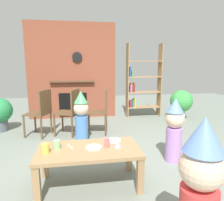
# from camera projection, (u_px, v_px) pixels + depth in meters

# --- Properties ---
(ground_plane) EXTENTS (12.00, 12.00, 0.00)m
(ground_plane) POSITION_uv_depth(u_px,v_px,m) (106.00, 161.00, 2.94)
(ground_plane) COLOR gray
(brick_fireplace_feature) EXTENTS (2.20, 0.28, 2.40)m
(brick_fireplace_feature) POSITION_uv_depth(u_px,v_px,m) (72.00, 71.00, 5.16)
(brick_fireplace_feature) COLOR brown
(brick_fireplace_feature) RESTS_ON ground_plane
(bookshelf) EXTENTS (0.90, 0.28, 1.90)m
(bookshelf) POSITION_uv_depth(u_px,v_px,m) (141.00, 84.00, 5.31)
(bookshelf) COLOR #9E7A51
(bookshelf) RESTS_ON ground_plane
(coffee_table) EXTENTS (1.15, 0.59, 0.44)m
(coffee_table) POSITION_uv_depth(u_px,v_px,m) (89.00, 154.00, 2.30)
(coffee_table) COLOR #9E7A51
(coffee_table) RESTS_ON ground_plane
(paper_cup_near_left) EXTENTS (0.06, 0.06, 0.10)m
(paper_cup_near_left) POSITION_uv_depth(u_px,v_px,m) (107.00, 143.00, 2.32)
(paper_cup_near_left) COLOR #E5666B
(paper_cup_near_left) RESTS_ON coffee_table
(paper_cup_near_right) EXTENTS (0.08, 0.08, 0.11)m
(paper_cup_near_right) POSITION_uv_depth(u_px,v_px,m) (45.00, 149.00, 2.15)
(paper_cup_near_right) COLOR #F2CC4C
(paper_cup_near_right) RESTS_ON coffee_table
(paper_cup_center) EXTENTS (0.07, 0.07, 0.09)m
(paper_cup_center) POSITION_uv_depth(u_px,v_px,m) (57.00, 144.00, 2.28)
(paper_cup_center) COLOR #8CD18C
(paper_cup_center) RESTS_ON coffee_table
(paper_plate_front) EXTENTS (0.17, 0.17, 0.01)m
(paper_plate_front) POSITION_uv_depth(u_px,v_px,m) (114.00, 140.00, 2.51)
(paper_plate_front) COLOR white
(paper_plate_front) RESTS_ON coffee_table
(paper_plate_rear) EXTENTS (0.18, 0.18, 0.01)m
(paper_plate_rear) POSITION_uv_depth(u_px,v_px,m) (94.00, 147.00, 2.30)
(paper_plate_rear) COLOR white
(paper_plate_rear) RESTS_ON coffee_table
(birthday_cake_slice) EXTENTS (0.10, 0.10, 0.06)m
(birthday_cake_slice) POSITION_uv_depth(u_px,v_px,m) (118.00, 144.00, 2.32)
(birthday_cake_slice) COLOR pink
(birthday_cake_slice) RESTS_ON coffee_table
(table_fork) EXTENTS (0.08, 0.14, 0.01)m
(table_fork) POSITION_uv_depth(u_px,v_px,m) (70.00, 147.00, 2.32)
(table_fork) COLOR silver
(table_fork) RESTS_ON coffee_table
(child_with_cone_hat) EXTENTS (0.29, 0.29, 1.06)m
(child_with_cone_hat) POSITION_uv_depth(u_px,v_px,m) (200.00, 189.00, 1.35)
(child_with_cone_hat) COLOR #D13838
(child_with_cone_hat) RESTS_ON ground_plane
(child_in_pink) EXTENTS (0.26, 0.26, 0.92)m
(child_in_pink) POSITION_uv_depth(u_px,v_px,m) (174.00, 128.00, 2.86)
(child_in_pink) COLOR #B27FCC
(child_in_pink) RESTS_ON ground_plane
(child_by_the_chairs) EXTENTS (0.26, 0.26, 0.93)m
(child_by_the_chairs) POSITION_uv_depth(u_px,v_px,m) (81.00, 116.00, 3.51)
(child_by_the_chairs) COLOR #4C7FC6
(child_by_the_chairs) RESTS_ON ground_plane
(dining_chair_left) EXTENTS (0.52, 0.52, 0.90)m
(dining_chair_left) POSITION_uv_depth(u_px,v_px,m) (41.00, 110.00, 3.87)
(dining_chair_left) COLOR brown
(dining_chair_left) RESTS_ON ground_plane
(dining_chair_middle) EXTENTS (0.51, 0.51, 0.90)m
(dining_chair_middle) POSITION_uv_depth(u_px,v_px,m) (71.00, 109.00, 3.95)
(dining_chair_middle) COLOR brown
(dining_chair_middle) RESTS_ON ground_plane
(dining_chair_right) EXTENTS (0.46, 0.46, 0.90)m
(dining_chair_right) POSITION_uv_depth(u_px,v_px,m) (101.00, 108.00, 4.03)
(dining_chair_right) COLOR brown
(dining_chair_right) RESTS_ON ground_plane
(potted_plant_tall) EXTENTS (0.55, 0.55, 0.74)m
(potted_plant_tall) POSITION_uv_depth(u_px,v_px,m) (181.00, 102.00, 5.07)
(potted_plant_tall) COLOR beige
(potted_plant_tall) RESTS_ON ground_plane
(potted_plant_short) EXTENTS (0.51, 0.51, 0.69)m
(potted_plant_short) POSITION_uv_depth(u_px,v_px,m) (0.00, 112.00, 4.18)
(potted_plant_short) COLOR #4C5660
(potted_plant_short) RESTS_ON ground_plane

